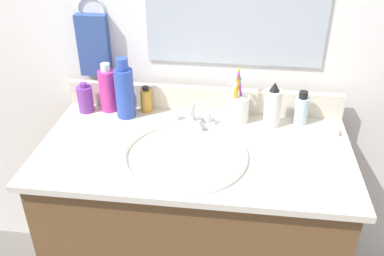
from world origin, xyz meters
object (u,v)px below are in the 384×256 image
object	(u,v)px
bottle_gel_clear	(301,109)
soap_bar	(328,130)
bottle_lotion_white	(273,107)
bottle_shampoo_blue	(125,91)
faucet	(192,117)
cup_white_ceramic	(237,107)
bottle_oil_amber	(146,100)
bottle_soap_pink	(108,90)
bottle_cream_purple	(85,99)
hand_towel	(94,45)

from	to	relation	value
bottle_gel_clear	soap_bar	world-z (taller)	bottle_gel_clear
bottle_lotion_white	bottle_shampoo_blue	world-z (taller)	bottle_shampoo_blue
faucet	cup_white_ceramic	distance (m)	0.16
bottle_lotion_white	bottle_shampoo_blue	xyz separation A→B (m)	(-0.51, 0.00, 0.02)
cup_white_ceramic	bottle_oil_amber	bearing A→B (deg)	174.65
bottle_gel_clear	bottle_soap_pink	world-z (taller)	bottle_soap_pink
bottle_cream_purple	bottle_gel_clear	bearing A→B (deg)	0.51
bottle_gel_clear	soap_bar	size ratio (longest dim) A/B	1.87
bottle_gel_clear	bottle_soap_pink	bearing A→B (deg)	178.81
bottle_cream_purple	bottle_lotion_white	bearing A→B (deg)	-1.74
bottle_shampoo_blue	cup_white_ceramic	world-z (taller)	bottle_shampoo_blue
bottle_cream_purple	bottle_oil_amber	size ratio (longest dim) A/B	1.14
bottle_cream_purple	bottle_soap_pink	xyz separation A→B (m)	(0.08, 0.02, 0.03)
cup_white_ceramic	bottle_gel_clear	bearing A→B (deg)	2.53
bottle_soap_pink	hand_towel	bearing A→B (deg)	131.87
bottle_cream_purple	bottle_oil_amber	distance (m)	0.22
hand_towel	bottle_soap_pink	bearing A→B (deg)	-48.13
bottle_shampoo_blue	soap_bar	size ratio (longest dim) A/B	3.40
bottle_soap_pink	bottle_oil_amber	bearing A→B (deg)	2.88
bottle_cream_purple	bottle_shampoo_blue	xyz separation A→B (m)	(0.15, -0.02, 0.05)
bottle_cream_purple	soap_bar	size ratio (longest dim) A/B	1.73
hand_towel	bottle_cream_purple	bearing A→B (deg)	-107.56
hand_towel	bottle_shampoo_blue	size ratio (longest dim) A/B	1.01
bottle_soap_pink	soap_bar	size ratio (longest dim) A/B	2.79
bottle_gel_clear	bottle_lotion_white	distance (m)	0.10
bottle_lotion_white	bottle_soap_pink	xyz separation A→B (m)	(-0.58, 0.04, 0.01)
bottle_cream_purple	bottle_oil_amber	world-z (taller)	bottle_cream_purple
bottle_gel_clear	cup_white_ceramic	world-z (taller)	cup_white_ceramic
bottle_oil_amber	soap_bar	distance (m)	0.63
faucet	bottle_lotion_white	xyz separation A→B (m)	(0.27, 0.03, 0.04)
bottle_soap_pink	bottle_shampoo_blue	distance (m)	0.08
hand_towel	soap_bar	xyz separation A→B (m)	(0.82, -0.13, -0.21)
bottle_oil_amber	bottle_shampoo_blue	distance (m)	0.09
bottle_gel_clear	bottle_cream_purple	bearing A→B (deg)	-179.49
faucet	cup_white_ceramic	xyz separation A→B (m)	(0.15, 0.04, 0.02)
hand_towel	bottle_shampoo_blue	xyz separation A→B (m)	(0.13, -0.10, -0.12)
bottle_cream_purple	bottle_shampoo_blue	distance (m)	0.16
bottle_oil_amber	faucet	bearing A→B (deg)	-23.40
bottle_lotion_white	bottle_soap_pink	world-z (taller)	bottle_soap_pink
bottle_lotion_white	bottle_oil_amber	world-z (taller)	bottle_lotion_white
hand_towel	bottle_soap_pink	xyz separation A→B (m)	(0.05, -0.06, -0.14)
hand_towel	bottle_oil_amber	xyz separation A→B (m)	(0.19, -0.05, -0.18)
bottle_soap_pink	cup_white_ceramic	xyz separation A→B (m)	(0.46, -0.02, -0.03)
soap_bar	bottle_soap_pink	bearing A→B (deg)	174.83
bottle_gel_clear	soap_bar	bearing A→B (deg)	-32.56
faucet	bottle_soap_pink	distance (m)	0.32
bottle_soap_pink	faucet	bearing A→B (deg)	-12.39
bottle_oil_amber	hand_towel	bearing A→B (deg)	164.35
bottle_oil_amber	bottle_soap_pink	world-z (taller)	bottle_soap_pink
bottle_gel_clear	bottle_oil_amber	world-z (taller)	bottle_gel_clear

